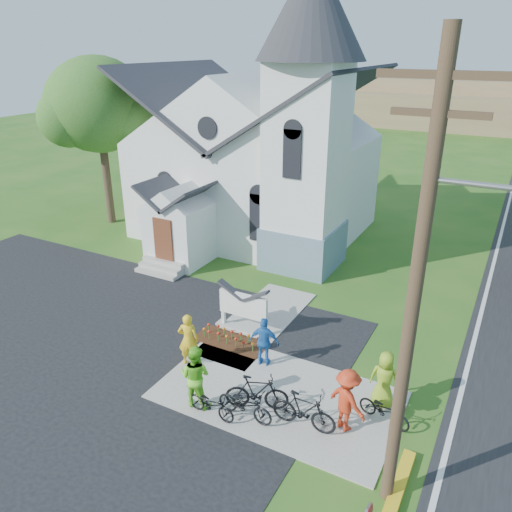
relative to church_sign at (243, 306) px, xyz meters
The scene contains 19 objects.
ground 3.57m from the church_sign, 69.44° to the right, with size 120.00×120.00×0.00m, color #265919.
parking_lot 7.86m from the church_sign, 138.12° to the right, with size 20.00×16.00×0.02m, color black.
sidewalk 3.95m from the church_sign, 45.00° to the right, with size 7.00×4.00×0.05m, color gray.
church 11.06m from the church_sign, 114.73° to the left, with size 12.35×12.00×13.00m.
church_sign is the anchor object (origin of this frame).
flower_bed 1.34m from the church_sign, 90.00° to the right, with size 2.60×1.10×0.07m, color #371C0F.
utility_pole 9.18m from the church_sign, 35.60° to the right, with size 3.45×0.28×10.00m.
tree_lot_corner 15.53m from the church_sign, 152.02° to the left, with size 5.60×5.60×9.15m.
distant_hills 53.34m from the church_sign, 85.10° to the left, with size 61.00×10.00×5.60m.
cyclist_0 2.70m from the church_sign, 100.66° to the right, with size 0.66×0.43×1.81m, color yellow.
bike_0 4.69m from the church_sign, 59.68° to the right, with size 0.60×1.71×0.90m, color black.
cyclist_1 4.26m from the church_sign, 78.80° to the right, with size 0.93×0.72×1.91m, color #71DC29.
bike_1 4.31m from the church_sign, 55.10° to the right, with size 0.51×1.81×1.09m, color black.
cyclist_2 2.24m from the church_sign, 42.71° to the right, with size 0.98×0.41×1.68m, color blue.
bike_2 4.68m from the church_sign, 71.32° to the right, with size 0.53×1.52×0.80m, color black.
cyclist_3 5.80m from the church_sign, 31.94° to the right, with size 1.18×0.68×1.83m, color red.
bike_3 5.34m from the church_sign, 42.51° to the right, with size 0.51×1.82×1.09m, color black.
cyclist_4 5.79m from the church_sign, 16.63° to the right, with size 0.85×0.56×1.75m, color #85AD20.
bike_4 6.27m from the church_sign, 22.17° to the right, with size 0.53×1.52×0.80m, color black.
Camera 1 is at (6.67, -10.36, 9.66)m, focal length 35.00 mm.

